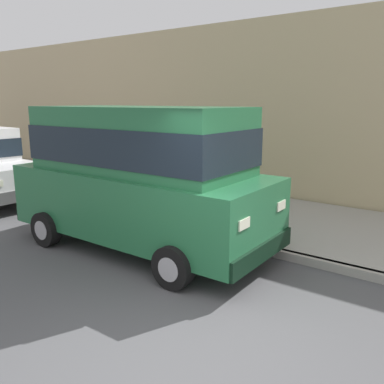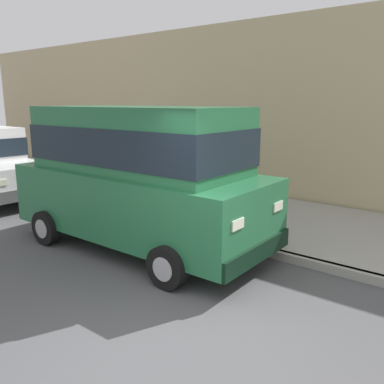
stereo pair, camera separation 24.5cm
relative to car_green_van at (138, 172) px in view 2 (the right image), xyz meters
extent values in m
plane|color=#4C4C4F|center=(-2.15, -2.60, -1.39)|extent=(80.00, 80.00, 0.00)
cube|color=gray|center=(1.05, -2.60, -1.32)|extent=(0.16, 64.00, 0.14)
cube|color=#99968E|center=(2.85, -2.60, -1.32)|extent=(3.60, 64.00, 0.14)
cube|color=#23663D|center=(0.00, 0.00, -0.52)|extent=(1.95, 4.82, 1.10)
cube|color=#23663D|center=(0.00, 0.00, 0.58)|extent=(1.71, 3.82, 1.10)
cube|color=#19232D|center=(0.00, 0.00, 0.49)|extent=(1.75, 3.86, 0.61)
cube|color=black|center=(0.02, -2.35, -0.93)|extent=(1.86, 0.22, 0.28)
cube|color=black|center=(-0.02, 2.35, -0.93)|extent=(1.86, 0.22, 0.28)
cylinder|color=black|center=(0.97, -1.48, -1.07)|extent=(0.23, 0.64, 0.64)
cylinder|color=#9E9EA3|center=(0.97, -1.48, -1.07)|extent=(0.24, 0.35, 0.35)
cylinder|color=black|center=(-0.93, -1.50, -1.07)|extent=(0.23, 0.64, 0.64)
cylinder|color=#9E9EA3|center=(-0.93, -1.50, -1.07)|extent=(0.24, 0.35, 0.35)
cylinder|color=black|center=(0.93, 1.50, -1.07)|extent=(0.23, 0.64, 0.64)
cylinder|color=#9E9EA3|center=(0.93, 1.50, -1.07)|extent=(0.24, 0.35, 0.35)
cylinder|color=black|center=(-0.97, 1.48, -1.07)|extent=(0.23, 0.64, 0.64)
cylinder|color=#9E9EA3|center=(-0.97, 1.48, -1.07)|extent=(0.24, 0.35, 0.35)
cube|color=#EAEACC|center=(0.61, -2.37, -0.36)|extent=(0.28, 0.08, 0.14)
cube|color=#EAEACC|center=(-0.56, -2.39, -0.36)|extent=(0.28, 0.08, 0.14)
cube|color=#505050|center=(-0.04, 3.82, -0.93)|extent=(1.77, 0.27, 0.28)
cylinder|color=black|center=(0.89, 4.59, -1.07)|extent=(0.25, 0.65, 0.64)
cylinder|color=#9E9EA3|center=(0.89, 4.59, -1.07)|extent=(0.25, 0.36, 0.35)
cube|color=#EAEACC|center=(0.51, 3.77, -0.58)|extent=(0.28, 0.09, 0.14)
cube|color=#EAEACC|center=(-0.60, 3.81, -0.58)|extent=(0.28, 0.09, 0.14)
ellipsoid|color=brown|center=(3.03, -0.60, -0.97)|extent=(0.47, 0.28, 0.20)
cylinder|color=brown|center=(3.15, -0.52, -1.16)|extent=(0.05, 0.05, 0.18)
cylinder|color=brown|center=(3.18, -0.64, -1.16)|extent=(0.05, 0.05, 0.18)
cylinder|color=brown|center=(2.89, -0.57, -1.16)|extent=(0.05, 0.05, 0.18)
cylinder|color=brown|center=(2.91, -0.69, -1.16)|extent=(0.05, 0.05, 0.18)
sphere|color=brown|center=(3.32, -0.55, -0.88)|extent=(0.17, 0.17, 0.17)
ellipsoid|color=#432C1C|center=(3.40, -0.53, -0.90)|extent=(0.12, 0.09, 0.06)
cone|color=brown|center=(3.30, -0.50, -0.80)|extent=(0.06, 0.06, 0.07)
cone|color=brown|center=(3.32, -0.60, -0.80)|extent=(0.06, 0.06, 0.07)
cylinder|color=brown|center=(2.78, -0.65, -0.91)|extent=(0.12, 0.06, 0.13)
cylinder|color=red|center=(1.50, 1.54, -1.22)|extent=(0.24, 0.24, 0.06)
cylinder|color=red|center=(1.50, 1.54, -0.92)|extent=(0.17, 0.17, 0.55)
sphere|color=red|center=(1.50, 1.54, -0.60)|extent=(0.15, 0.15, 0.15)
cylinder|color=red|center=(1.38, 1.54, -0.89)|extent=(0.10, 0.07, 0.07)
cylinder|color=red|center=(1.62, 1.54, -0.89)|extent=(0.10, 0.07, 0.07)
cube|color=tan|center=(4.95, 3.60, 0.94)|extent=(0.50, 20.00, 4.67)
camera|label=1|loc=(-5.06, -4.89, 1.22)|focal=37.90mm
camera|label=2|loc=(-4.91, -5.09, 1.22)|focal=37.90mm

